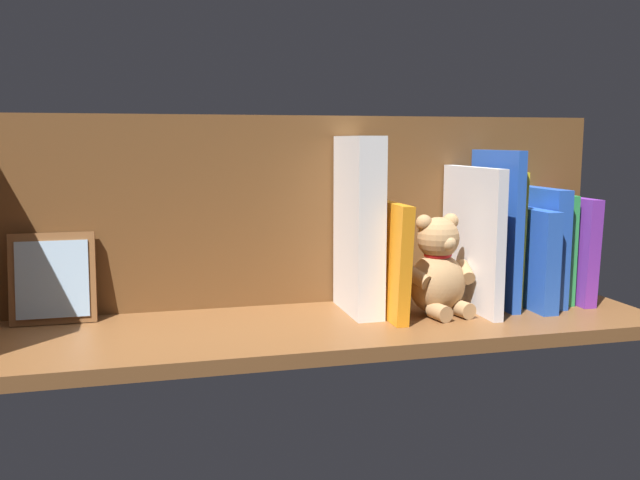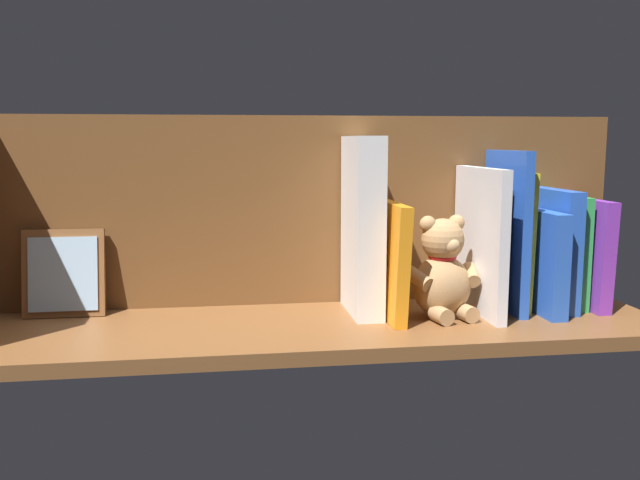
# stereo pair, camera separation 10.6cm
# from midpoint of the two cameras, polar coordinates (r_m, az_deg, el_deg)

# --- Properties ---
(ground_plane) EXTENTS (1.10, 0.31, 0.02)m
(ground_plane) POSITION_cam_midpoint_polar(r_m,az_deg,el_deg) (1.09, -2.81, -7.41)
(ground_plane) COLOR brown
(shelf_back_panel) EXTENTS (1.10, 0.02, 0.33)m
(shelf_back_panel) POSITION_cam_midpoint_polar(r_m,az_deg,el_deg) (1.19, -4.14, 2.46)
(shelf_back_panel) COLOR brown
(shelf_back_panel) RESTS_ON ground_plane
(book_0) EXTENTS (0.03, 0.16, 0.19)m
(book_0) POSITION_cam_midpoint_polar(r_m,az_deg,el_deg) (1.29, 17.86, -0.67)
(book_0) COLOR purple
(book_0) RESTS_ON ground_plane
(book_1) EXTENTS (0.02, 0.14, 0.19)m
(book_1) POSITION_cam_midpoint_polar(r_m,az_deg,el_deg) (1.28, 16.50, -0.53)
(book_1) COLOR green
(book_1) RESTS_ON ground_plane
(book_2) EXTENTS (0.03, 0.16, 0.20)m
(book_2) POSITION_cam_midpoint_polar(r_m,az_deg,el_deg) (1.25, 15.52, -0.40)
(book_2) COLOR blue
(book_2) RESTS_ON ground_plane
(book_3) EXTENTS (0.03, 0.19, 0.17)m
(book_3) POSITION_cam_midpoint_polar(r_m,az_deg,el_deg) (1.23, 14.36, -1.32)
(book_3) COLOR blue
(book_3) RESTS_ON ground_plane
(book_4) EXTENTS (0.02, 0.14, 0.23)m
(book_4) POSITION_cam_midpoint_polar(r_m,az_deg,el_deg) (1.23, 12.69, 0.25)
(book_4) COLOR yellow
(book_4) RESTS_ON ground_plane
(book_5) EXTENTS (0.02, 0.16, 0.27)m
(book_5) POSITION_cam_midpoint_polar(r_m,az_deg,el_deg) (1.21, 12.10, 0.97)
(book_5) COLOR blue
(book_5) RESTS_ON ground_plane
(book_6) EXTENTS (0.03, 0.13, 0.21)m
(book_6) POSITION_cam_midpoint_polar(r_m,az_deg,el_deg) (1.21, 10.59, -0.45)
(book_6) COLOR black
(book_6) RESTS_ON ground_plane
(book_7) EXTENTS (0.02, 0.20, 0.24)m
(book_7) POSITION_cam_midpoint_polar(r_m,az_deg,el_deg) (1.17, 10.12, 0.12)
(book_7) COLOR silver
(book_7) RESTS_ON ground_plane
(teddy_bear) EXTENTS (0.13, 0.12, 0.17)m
(teddy_bear) POSITION_cam_midpoint_polar(r_m,az_deg,el_deg) (1.13, 7.19, -2.54)
(teddy_bear) COLOR tan
(teddy_bear) RESTS_ON ground_plane
(book_8) EXTENTS (0.03, 0.19, 0.19)m
(book_8) POSITION_cam_midpoint_polar(r_m,az_deg,el_deg) (1.12, 2.80, -1.52)
(book_8) COLOR orange
(book_8) RESTS_ON ground_plane
(dictionary_thick_white) EXTENTS (0.05, 0.15, 0.29)m
(dictionary_thick_white) POSITION_cam_midpoint_polar(r_m,az_deg,el_deg) (1.12, 0.56, 1.23)
(dictionary_thick_white) COLOR white
(dictionary_thick_white) RESTS_ON ground_plane
(picture_frame_leaning) EXTENTS (0.13, 0.04, 0.14)m
(picture_frame_leaning) POSITION_cam_midpoint_polar(r_m,az_deg,el_deg) (1.17, -24.00, -3.00)
(picture_frame_leaning) COLOR brown
(picture_frame_leaning) RESTS_ON ground_plane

